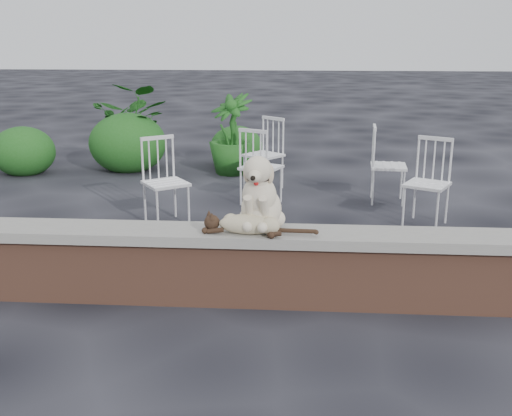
# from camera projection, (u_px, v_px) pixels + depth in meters

# --- Properties ---
(ground) EXTENTS (60.00, 60.00, 0.00)m
(ground) POSITION_uv_depth(u_px,v_px,m) (300.00, 302.00, 4.74)
(ground) COLOR black
(ground) RESTS_ON ground
(brick_wall) EXTENTS (6.00, 0.30, 0.50)m
(brick_wall) POSITION_uv_depth(u_px,v_px,m) (301.00, 273.00, 4.67)
(brick_wall) COLOR brown
(brick_wall) RESTS_ON ground
(capstone) EXTENTS (6.20, 0.40, 0.08)m
(capstone) POSITION_uv_depth(u_px,v_px,m) (301.00, 237.00, 4.59)
(capstone) COLOR slate
(capstone) RESTS_ON brick_wall
(dog) EXTENTS (0.46, 0.56, 0.59)m
(dog) POSITION_uv_depth(u_px,v_px,m) (261.00, 190.00, 4.59)
(dog) COLOR beige
(dog) RESTS_ON capstone
(cat) EXTENTS (1.03, 0.39, 0.17)m
(cat) POSITION_uv_depth(u_px,v_px,m) (249.00, 223.00, 4.51)
(cat) COLOR tan
(cat) RESTS_ON capstone
(chair_c) EXTENTS (0.75, 0.75, 0.94)m
(chair_c) POSITION_uv_depth(u_px,v_px,m) (261.00, 166.00, 7.35)
(chair_c) COLOR white
(chair_c) RESTS_ON ground
(chair_e) EXTENTS (0.60, 0.60, 0.94)m
(chair_e) POSITION_uv_depth(u_px,v_px,m) (389.00, 165.00, 7.42)
(chair_e) COLOR white
(chair_e) RESTS_ON ground
(chair_b) EXTENTS (0.79, 0.79, 0.94)m
(chair_b) POSITION_uv_depth(u_px,v_px,m) (263.00, 154.00, 8.08)
(chair_b) COLOR white
(chair_b) RESTS_ON ground
(chair_a) EXTENTS (0.78, 0.78, 0.94)m
(chair_a) POSITION_uv_depth(u_px,v_px,m) (166.00, 182.00, 6.58)
(chair_a) COLOR white
(chair_a) RESTS_ON ground
(chair_d) EXTENTS (0.76, 0.76, 0.94)m
(chair_d) POSITION_uv_depth(u_px,v_px,m) (427.00, 183.00, 6.53)
(chair_d) COLOR white
(chair_d) RESTS_ON ground
(potted_plant_a) EXTENTS (1.33, 1.20, 1.30)m
(potted_plant_a) POSITION_uv_depth(u_px,v_px,m) (136.00, 125.00, 9.40)
(potted_plant_a) COLOR #1B5217
(potted_plant_a) RESTS_ON ground
(potted_plant_b) EXTENTS (0.92, 0.92, 1.17)m
(potted_plant_b) POSITION_uv_depth(u_px,v_px,m) (231.00, 134.00, 8.91)
(potted_plant_b) COLOR #1B5217
(potted_plant_b) RESTS_ON ground
(shrubbery) EXTENTS (3.94, 1.66, 0.92)m
(shrubbery) POSITION_uv_depth(u_px,v_px,m) (121.00, 146.00, 9.20)
(shrubbery) COLOR #1B5217
(shrubbery) RESTS_ON ground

